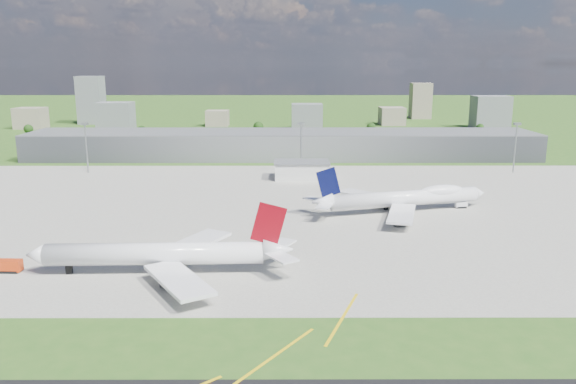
{
  "coord_description": "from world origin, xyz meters",
  "views": [
    {
      "loc": [
        2.5,
        -170.17,
        55.11
      ],
      "look_at": [
        3.08,
        31.11,
        9.0
      ],
      "focal_mm": 35.0,
      "sensor_mm": 36.0,
      "label": 1
    }
  ],
  "objects_px": {
    "van_white_near": "(397,213)",
    "airliner_blue_quad": "(405,198)",
    "airliner_red_twin": "(165,255)",
    "van_white_far": "(461,205)",
    "tug_yellow": "(257,256)",
    "fire_truck": "(7,266)"
  },
  "relations": [
    {
      "from": "van_white_near",
      "to": "airliner_blue_quad",
      "type": "bearing_deg",
      "value": -27.26
    },
    {
      "from": "airliner_red_twin",
      "to": "van_white_far",
      "type": "bearing_deg",
      "value": -147.06
    },
    {
      "from": "airliner_red_twin",
      "to": "van_white_near",
      "type": "bearing_deg",
      "value": -143.37
    },
    {
      "from": "tug_yellow",
      "to": "van_white_near",
      "type": "distance_m",
      "value": 68.41
    },
    {
      "from": "fire_truck",
      "to": "tug_yellow",
      "type": "distance_m",
      "value": 67.84
    },
    {
      "from": "airliner_blue_quad",
      "to": "fire_truck",
      "type": "relative_size",
      "value": 9.13
    },
    {
      "from": "fire_truck",
      "to": "airliner_red_twin",
      "type": "bearing_deg",
      "value": 1.18
    },
    {
      "from": "van_white_near",
      "to": "airliner_red_twin",
      "type": "bearing_deg",
      "value": 134.14
    },
    {
      "from": "fire_truck",
      "to": "van_white_far",
      "type": "bearing_deg",
      "value": 27.67
    },
    {
      "from": "van_white_far",
      "to": "fire_truck",
      "type": "bearing_deg",
      "value": -161.54
    },
    {
      "from": "airliner_red_twin",
      "to": "airliner_blue_quad",
      "type": "relative_size",
      "value": 1.01
    },
    {
      "from": "airliner_red_twin",
      "to": "tug_yellow",
      "type": "relative_size",
      "value": 21.16
    },
    {
      "from": "tug_yellow",
      "to": "van_white_far",
      "type": "distance_m",
      "value": 96.52
    },
    {
      "from": "airliner_red_twin",
      "to": "van_white_far",
      "type": "distance_m",
      "value": 122.58
    },
    {
      "from": "fire_truck",
      "to": "van_white_far",
      "type": "xyz_separation_m",
      "value": [
        143.85,
        68.85,
        -0.48
      ]
    },
    {
      "from": "airliner_red_twin",
      "to": "van_white_near",
      "type": "relative_size",
      "value": 14.51
    },
    {
      "from": "airliner_red_twin",
      "to": "tug_yellow",
      "type": "height_order",
      "value": "airliner_red_twin"
    },
    {
      "from": "van_white_far",
      "to": "van_white_near",
      "type": "bearing_deg",
      "value": -164.38
    },
    {
      "from": "airliner_blue_quad",
      "to": "fire_truck",
      "type": "bearing_deg",
      "value": -167.28
    },
    {
      "from": "tug_yellow",
      "to": "van_white_near",
      "type": "bearing_deg",
      "value": 36.3
    },
    {
      "from": "airliner_blue_quad",
      "to": "tug_yellow",
      "type": "bearing_deg",
      "value": -150.33
    },
    {
      "from": "airliner_red_twin",
      "to": "airliner_blue_quad",
      "type": "xyz_separation_m",
      "value": [
        77.73,
        64.29,
        -0.0
      ]
    }
  ]
}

